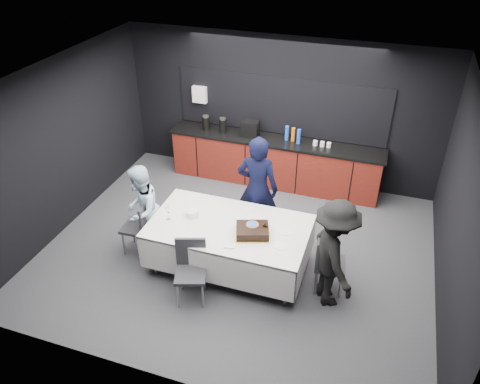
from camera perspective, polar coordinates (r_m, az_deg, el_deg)
name	(u,v)px	position (r m, az deg, el deg)	size (l,w,h in m)	color
ground	(238,250)	(7.59, -0.24, -7.06)	(6.00, 6.00, 0.00)	#404145
room_shell	(238,147)	(6.55, -0.28, 5.50)	(6.04, 5.04, 2.82)	white
kitchenette	(274,158)	(9.06, 4.16, 4.21)	(4.10, 0.64, 2.05)	#5B150E
party_table	(229,233)	(6.89, -1.32, -5.00)	(2.32, 1.32, 0.78)	#99999E
cake_assembly	(252,231)	(6.61, 1.53, -4.72)	(0.59, 0.54, 0.16)	gold
plate_stack	(192,213)	(7.00, -5.85, -2.57)	(0.20, 0.20, 0.10)	white
loose_plate_near	(195,240)	(6.57, -5.45, -5.81)	(0.20, 0.20, 0.01)	white
loose_plate_right_a	(286,231)	(6.72, 5.60, -4.80)	(0.20, 0.20, 0.01)	white
loose_plate_right_b	(281,245)	(6.47, 5.03, -6.50)	(0.21, 0.21, 0.01)	white
loose_plate_far	(249,209)	(7.13, 1.09, -2.14)	(0.20, 0.20, 0.01)	white
fork_pile	(230,246)	(6.42, -1.29, -6.62)	(0.15, 0.09, 0.02)	white
champagne_flute	(168,210)	(6.92, -8.83, -2.23)	(0.06, 0.06, 0.22)	white
chair_left	(140,224)	(7.41, -12.04, -3.79)	(0.45, 0.45, 0.92)	#29292D
chair_right	(325,259)	(6.72, 10.31, -7.99)	(0.47, 0.47, 0.92)	#29292D
chair_near	(191,266)	(6.53, -6.01, -8.94)	(0.53, 0.53, 0.92)	#29292D
person_center	(258,189)	(7.39, 2.15, 0.39)	(0.66, 0.44, 1.82)	black
person_left	(142,210)	(7.34, -11.91, -2.18)	(0.72, 0.56, 1.48)	silver
person_right	(334,254)	(6.37, 11.38, -7.45)	(1.06, 0.61, 1.63)	black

